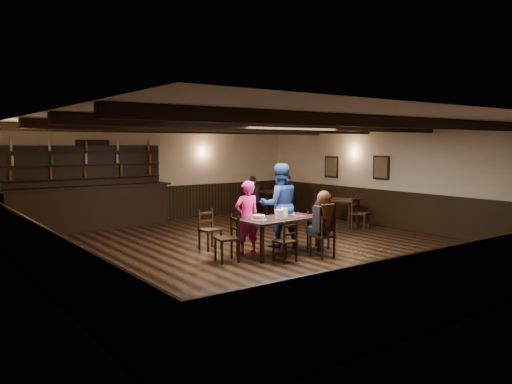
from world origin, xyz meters
TOP-DOWN VIEW (x-y plane):
  - ground at (0.00, 0.00)m, footprint 10.00×10.00m
  - room_shell at (0.01, 0.04)m, footprint 9.02×10.02m
  - dining_table at (0.01, -0.64)m, footprint 1.75×0.96m
  - chair_near_left at (-0.32, -1.28)m, footprint 0.39×0.37m
  - chair_near_right at (0.54, -1.41)m, footprint 0.41×0.39m
  - chair_end_left at (-1.12, -0.56)m, footprint 0.47×0.48m
  - chair_end_right at (0.95, -0.72)m, footprint 0.42×0.43m
  - chair_far_pushed at (-0.89, 0.67)m, footprint 0.43×0.41m
  - woman_pink at (-0.48, -0.18)m, footprint 0.58×0.41m
  - man_blue at (0.52, 0.00)m, footprint 1.08×0.97m
  - seated_person at (0.54, -1.36)m, footprint 0.37×0.55m
  - cake at (-0.50, -0.62)m, footprint 0.30×0.30m
  - plate_stack_a at (-0.07, -0.73)m, footprint 0.19×0.19m
  - plate_stack_b at (0.20, -0.56)m, footprint 0.15×0.15m
  - tea_light at (0.06, -0.56)m, footprint 0.04×0.04m
  - salt_shaker at (0.37, -0.66)m, footprint 0.03×0.03m
  - pepper_shaker at (0.46, -0.69)m, footprint 0.03×0.03m
  - drink_glass at (0.28, -0.50)m, footprint 0.07×0.07m
  - menu_red at (0.49, -0.71)m, footprint 0.29×0.22m
  - menu_blue at (0.57, -0.45)m, footprint 0.36×0.29m
  - bar_counter at (-2.12, 4.72)m, footprint 4.37×0.70m
  - back_table_a at (3.50, 1.01)m, footprint 1.08×1.08m
  - back_table_b at (3.31, 3.99)m, footprint 0.92×0.92m
  - bg_patron_left at (2.53, 3.79)m, footprint 0.27×0.40m
  - bg_patron_right at (3.88, 3.78)m, footprint 0.25×0.40m

SIDE VIEW (x-z plane):
  - ground at x=0.00m, z-range 0.00..0.00m
  - chair_near_left at x=-0.32m, z-range 0.07..0.86m
  - chair_end_right at x=0.95m, z-range 0.07..0.87m
  - chair_far_pushed at x=-0.89m, z-range 0.07..0.92m
  - chair_near_right at x=0.54m, z-range 0.07..0.92m
  - chair_end_left at x=-1.12m, z-range 0.07..0.96m
  - back_table_a at x=3.50m, z-range 0.27..1.03m
  - back_table_b at x=3.31m, z-range 0.28..1.03m
  - dining_table at x=0.01m, z-range 0.30..1.06m
  - bar_counter at x=-2.12m, z-range -0.37..1.83m
  - woman_pink at x=-0.48m, z-range 0.00..1.50m
  - menu_red at x=0.49m, z-range 0.75..0.76m
  - menu_blue at x=0.57m, z-range 0.75..0.76m
  - tea_light at x=0.06m, z-range 0.75..0.80m
  - pepper_shaker at x=0.46m, z-range 0.75..0.84m
  - cake at x=-0.50m, z-range 0.75..0.84m
  - salt_shaker at x=0.37m, z-range 0.75..0.84m
  - drink_glass at x=0.28m, z-range 0.75..0.87m
  - plate_stack_b at x=0.20m, z-range 0.75..0.93m
  - plate_stack_a at x=-0.07m, z-range 0.75..0.93m
  - seated_person at x=0.54m, z-range 0.42..1.31m
  - bg_patron_left at x=2.53m, z-range 0.47..1.27m
  - bg_patron_right at x=3.88m, z-range 0.47..1.28m
  - man_blue at x=0.52m, z-range 0.00..1.82m
  - room_shell at x=0.01m, z-range 0.39..3.10m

